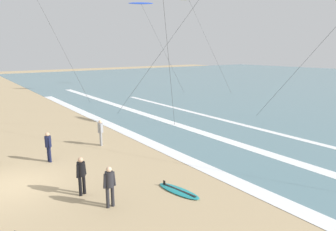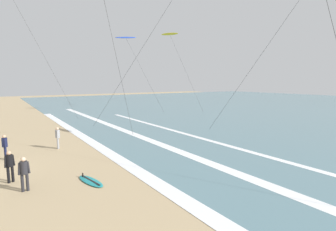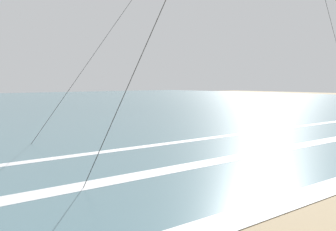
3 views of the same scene
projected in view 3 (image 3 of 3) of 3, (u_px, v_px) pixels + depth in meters
The scene contains 3 objects.
wave_foam_shoreline at pixel (293, 200), 9.37m from camera, with size 48.55×0.90×0.01m, color white.
wave_foam_mid_break at pixel (152, 173), 12.07m from camera, with size 57.29×0.82×0.01m, color white.
wave_foam_outer_break at pixel (130, 149), 16.46m from camera, with size 37.43×0.54×0.01m, color white.
Camera 3 is at (-9.15, 2.88, 2.83)m, focal length 42.24 mm.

